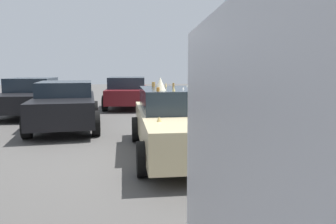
{
  "coord_description": "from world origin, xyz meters",
  "views": [
    {
      "loc": [
        -6.88,
        1.09,
        1.82
      ],
      "look_at": [
        0.0,
        0.3,
        0.9
      ],
      "focal_mm": 36.12,
      "sensor_mm": 36.0,
      "label": 1
    }
  ],
  "objects_px": {
    "parked_sedan_far_right": "(65,104)",
    "parked_sedan_row_back_far": "(30,97)",
    "art_car_decorated": "(182,121)",
    "parked_sedan_near_right": "(127,92)"
  },
  "relations": [
    {
      "from": "parked_sedan_near_right",
      "to": "parked_sedan_far_right",
      "type": "distance_m",
      "value": 5.42
    },
    {
      "from": "parked_sedan_far_right",
      "to": "parked_sedan_row_back_far",
      "type": "xyz_separation_m",
      "value": [
        3.03,
        1.84,
        -0.01
      ]
    },
    {
      "from": "parked_sedan_near_right",
      "to": "parked_sedan_far_right",
      "type": "xyz_separation_m",
      "value": [
        -5.1,
        1.83,
        0.01
      ]
    },
    {
      "from": "art_car_decorated",
      "to": "parked_sedan_far_right",
      "type": "distance_m",
      "value": 4.5
    },
    {
      "from": "parked_sedan_far_right",
      "to": "parked_sedan_near_right",
      "type": "bearing_deg",
      "value": 153.94
    },
    {
      "from": "parked_sedan_far_right",
      "to": "parked_sedan_row_back_far",
      "type": "height_order",
      "value": "parked_sedan_row_back_far"
    },
    {
      "from": "parked_sedan_far_right",
      "to": "parked_sedan_row_back_far",
      "type": "bearing_deg",
      "value": -155.08
    },
    {
      "from": "art_car_decorated",
      "to": "parked_sedan_row_back_far",
      "type": "bearing_deg",
      "value": -143.93
    },
    {
      "from": "art_car_decorated",
      "to": "parked_sedan_near_right",
      "type": "height_order",
      "value": "art_car_decorated"
    },
    {
      "from": "parked_sedan_near_right",
      "to": "parked_sedan_row_back_far",
      "type": "height_order",
      "value": "parked_sedan_row_back_far"
    }
  ]
}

